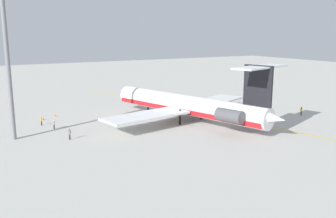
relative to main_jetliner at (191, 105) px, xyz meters
name	(u,v)px	position (x,y,z in m)	size (l,w,h in m)	color
ground	(209,111)	(6.13, -8.85, -3.18)	(287.27, 287.27, 0.00)	#B7B5AD
main_jetliner	(191,105)	(0.00, 0.00, 0.00)	(39.27, 35.21, 11.66)	white
ground_crew_near_nose	(41,120)	(11.17, 25.26, -2.12)	(0.30, 0.34, 1.67)	black
ground_crew_near_tail	(69,133)	(-0.50, 23.24, -2.02)	(0.29, 0.46, 1.82)	black
ground_crew_portside	(301,110)	(-6.65, -22.82, -2.04)	(0.29, 0.43, 1.79)	black
ground_crew_starboard	(54,123)	(7.41, 23.87, -2.14)	(0.34, 0.29, 1.65)	black
safety_cone_nose	(43,119)	(15.39, 24.16, -2.90)	(0.40, 0.40, 0.55)	#EA590F
safety_cone_wingtip	(55,115)	(17.27, 21.40, -2.90)	(0.40, 0.40, 0.55)	#EA590F
safety_cone_tail	(169,95)	(26.63, -10.62, -2.90)	(0.40, 0.40, 0.55)	#EA590F
taxiway_centreline	(218,116)	(1.08, -7.51, -3.17)	(95.08, 0.36, 0.01)	gold
light_mast	(7,59)	(4.13, 30.87, 9.56)	(4.00, 0.70, 23.09)	slate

